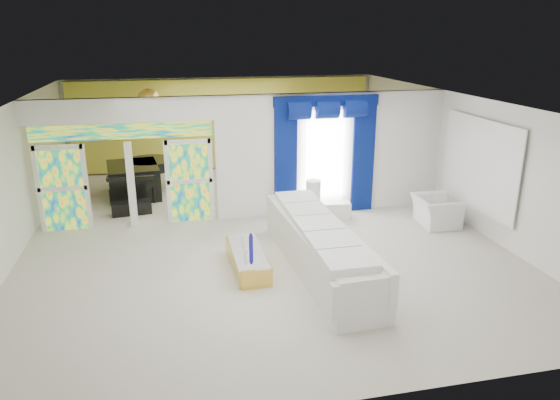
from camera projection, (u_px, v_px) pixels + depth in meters
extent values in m
plane|color=#B7AF9E|center=(256.00, 230.00, 11.96)|extent=(12.00, 12.00, 0.00)
cube|color=white|center=(333.00, 153.00, 12.87)|extent=(5.70, 0.18, 3.00)
cube|color=white|center=(121.00, 110.00, 11.46)|extent=(4.30, 0.18, 0.55)
cube|color=#994C3F|center=(63.00, 188.00, 11.70)|extent=(0.95, 0.04, 2.00)
cube|color=#994C3F|center=(190.00, 181.00, 12.29)|extent=(0.95, 0.04, 2.00)
cube|color=#994C3F|center=(123.00, 131.00, 11.61)|extent=(4.00, 0.05, 0.35)
cube|color=white|center=(325.00, 157.00, 12.74)|extent=(1.00, 0.02, 2.30)
cube|color=#030542|center=(286.00, 161.00, 12.52)|extent=(0.55, 0.10, 2.80)
cube|color=#030542|center=(363.00, 157.00, 12.93)|extent=(0.55, 0.10, 2.80)
cube|color=#030542|center=(327.00, 101.00, 12.28)|extent=(2.60, 0.12, 0.25)
cube|color=white|center=(479.00, 164.00, 11.57)|extent=(0.04, 2.70, 1.90)
cube|color=gold|center=(225.00, 124.00, 16.97)|extent=(9.70, 0.12, 2.90)
cube|color=silver|center=(319.00, 249.00, 9.88)|extent=(1.18, 4.54, 0.86)
cube|color=gold|center=(247.00, 260.00, 9.95)|extent=(0.65, 1.74, 0.38)
cube|color=white|center=(325.00, 211.00, 12.65)|extent=(1.28, 0.52, 0.41)
cylinder|color=silver|center=(313.00, 192.00, 12.43)|extent=(0.36, 0.36, 0.58)
imported|color=silver|center=(436.00, 211.00, 12.19)|extent=(1.00, 1.12, 0.69)
cube|color=black|center=(134.00, 180.00, 14.39)|extent=(1.52, 1.88, 0.88)
cube|color=black|center=(131.00, 208.00, 12.99)|extent=(1.01, 0.49, 0.32)
cube|color=#A67E53|center=(75.00, 185.00, 14.05)|extent=(0.58, 0.53, 0.80)
sphere|color=gold|center=(149.00, 100.00, 13.82)|extent=(0.60, 0.60, 0.60)
cylinder|color=navy|center=(251.00, 243.00, 9.89)|extent=(0.08, 0.08, 0.29)
cylinder|color=white|center=(247.00, 254.00, 9.57)|extent=(0.10, 0.10, 0.13)
cylinder|color=white|center=(244.00, 241.00, 10.21)|extent=(0.11, 0.11, 0.10)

